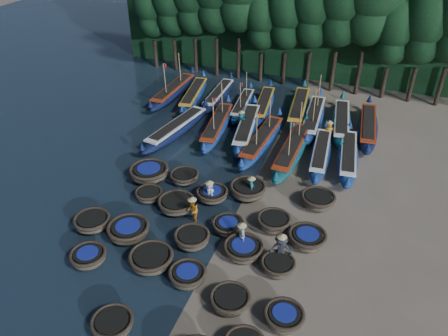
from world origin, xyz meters
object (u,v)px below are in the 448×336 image
(long_boat_10, at_px, (194,95))
(long_boat_16, at_px, (341,122))
(coracle_9, at_px, (284,317))
(fisherman_5, at_px, (242,121))
(coracle_11, at_px, (129,230))
(coracle_20, at_px, (149,172))
(long_boat_4, at_px, (247,128))
(coracle_6, at_px, (151,259))
(fisherman_4, at_px, (242,234))
(fisherman_6, at_px, (329,131))
(long_boat_11, at_px, (219,95))
(coracle_13, at_px, (243,249))
(long_boat_9, at_px, (174,91))
(long_boat_3, at_px, (217,126))
(coracle_17, at_px, (228,225))
(coracle_2, at_px, (112,323))
(long_boat_15, at_px, (313,118))
(coracle_21, at_px, (185,177))
(long_boat_6, at_px, (292,150))
(long_boat_13, at_px, (264,105))
(coracle_18, at_px, (274,222))
(coracle_23, at_px, (248,189))
(long_boat_2, at_px, (177,129))
(fisherman_1, at_px, (251,186))
(coracle_8, at_px, (230,300))
(coracle_12, at_px, (192,238))
(long_boat_14, at_px, (299,108))
(long_boat_12, at_px, (242,105))
(long_boat_17, at_px, (368,127))
(coracle_10, at_px, (92,222))
(fisherman_0, at_px, (210,191))
(long_boat_7, at_px, (320,154))
(coracle_24, at_px, (318,200))
(coracle_16, at_px, (177,204))
(coracle_19, at_px, (307,238))
(coracle_7, at_px, (188,275))
(fisherman_3, at_px, (281,249))
(coracle_15, at_px, (149,194))
(long_boat_5, at_px, (262,141))
(coracle_14, at_px, (278,265))

(long_boat_10, xyz_separation_m, long_boat_16, (13.10, -0.72, 0.02))
(coracle_9, xyz_separation_m, fisherman_5, (-7.41, 16.32, 0.48))
(coracle_11, distance_m, coracle_20, 5.68)
(coracle_11, xyz_separation_m, long_boat_4, (2.55, 13.36, 0.14))
(coracle_6, height_order, long_boat_16, long_boat_16)
(fisherman_4, relative_size, fisherman_6, 0.93)
(long_boat_11, relative_size, fisherman_6, 4.34)
(coracle_13, xyz_separation_m, long_boat_9, (-12.26, 16.99, 0.19))
(long_boat_3, bearing_deg, coracle_17, -73.63)
(coracle_2, relative_size, long_boat_15, 0.26)
(coracle_21, xyz_separation_m, long_boat_6, (5.92, 5.35, 0.23))
(coracle_6, distance_m, coracle_17, 4.75)
(long_boat_3, height_order, long_boat_11, long_boat_3)
(fisherman_4, bearing_deg, long_boat_13, 162.72)
(long_boat_11, bearing_deg, coracle_2, -82.14)
(coracle_18, distance_m, long_boat_6, 7.85)
(coracle_23, relative_size, long_boat_3, 0.30)
(long_boat_3, height_order, long_boat_6, long_boat_6)
(long_boat_16, bearing_deg, long_boat_6, -121.71)
(long_boat_2, xyz_separation_m, fisherman_4, (8.58, -9.96, 0.24))
(fisherman_1, bearing_deg, fisherman_5, 4.55)
(coracle_6, height_order, coracle_8, coracle_6)
(coracle_12, relative_size, fisherman_6, 1.16)
(long_boat_9, distance_m, long_boat_11, 4.17)
(long_boat_6, relative_size, fisherman_1, 5.26)
(coracle_21, relative_size, long_boat_14, 0.22)
(long_boat_4, bearing_deg, coracle_18, -73.22)
(long_boat_12, distance_m, long_boat_17, 10.45)
(coracle_10, height_order, fisherman_0, fisherman_0)
(coracle_12, relative_size, long_boat_10, 0.26)
(coracle_6, bearing_deg, long_boat_6, 71.07)
(long_boat_7, bearing_deg, long_boat_15, 101.69)
(coracle_20, bearing_deg, coracle_21, 11.96)
(coracle_6, xyz_separation_m, coracle_24, (7.10, 7.87, 0.02))
(coracle_16, bearing_deg, coracle_19, -1.91)
(coracle_7, xyz_separation_m, fisherman_3, (3.94, 2.80, 0.54))
(fisherman_3, bearing_deg, fisherman_1, 112.15)
(fisherman_3, bearing_deg, long_boat_10, 115.45)
(coracle_9, distance_m, coracle_11, 9.77)
(coracle_2, xyz_separation_m, long_boat_2, (-4.94, 16.92, 0.23))
(coracle_2, height_order, coracle_9, coracle_9)
(coracle_15, xyz_separation_m, long_boat_3, (0.84, 9.56, 0.21))
(coracle_18, height_order, coracle_23, coracle_23)
(long_boat_5, distance_m, long_boat_10, 9.92)
(coracle_11, xyz_separation_m, fisherman_6, (8.61, 14.62, 0.41))
(long_boat_6, relative_size, long_boat_11, 1.15)
(coracle_11, relative_size, coracle_13, 1.20)
(coracle_14, relative_size, fisherman_6, 1.15)
(long_boat_9, distance_m, fisherman_4, 20.28)
(long_boat_15, bearing_deg, long_boat_16, 1.62)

